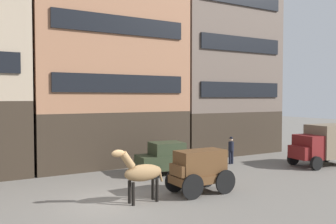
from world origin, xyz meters
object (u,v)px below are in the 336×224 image
at_px(sedan_light, 169,158).
at_px(pedestrian_officer, 231,149).
at_px(draft_horse, 141,172).
at_px(delivery_truck_near, 324,143).
at_px(cargo_wagon, 199,168).

bearing_deg(sedan_light, pedestrian_officer, 6.41).
height_order(draft_horse, delivery_truck_near, delivery_truck_near).
distance_m(delivery_truck_near, pedestrian_officer, 5.93).
xyz_separation_m(draft_horse, delivery_truck_near, (13.79, 1.50, 0.15)).
height_order(delivery_truck_near, pedestrian_officer, delivery_truck_near).
distance_m(draft_horse, sedan_light, 5.79).
xyz_separation_m(cargo_wagon, sedan_light, (0.89, 4.32, -0.23)).
relative_size(delivery_truck_near, pedestrian_officer, 2.50).
relative_size(delivery_truck_near, sedan_light, 1.17).
relative_size(cargo_wagon, sedan_light, 0.76).
bearing_deg(draft_horse, cargo_wagon, 0.01).
relative_size(draft_horse, sedan_light, 0.61).
bearing_deg(delivery_truck_near, sedan_light, 164.16).
distance_m(draft_horse, pedestrian_officer, 10.20).
bearing_deg(pedestrian_officer, cargo_wagon, -140.77).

